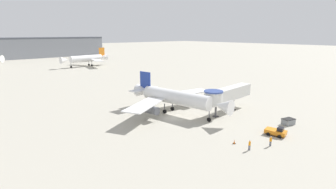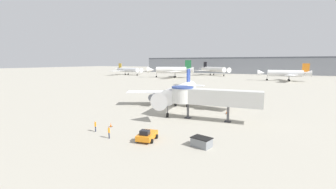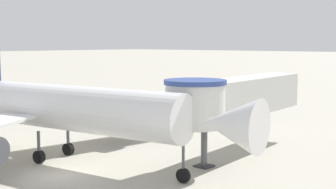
{
  "view_description": "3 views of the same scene",
  "coord_description": "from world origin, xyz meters",
  "views": [
    {
      "loc": [
        -36.61,
        -40.31,
        18.08
      ],
      "look_at": [
        1.41,
        3.16,
        4.47
      ],
      "focal_mm": 28.0,
      "sensor_mm": 36.0,
      "label": 1
    },
    {
      "loc": [
        23.44,
        -44.74,
        10.67
      ],
      "look_at": [
        -1.04,
        3.32,
        2.83
      ],
      "focal_mm": 24.0,
      "sensor_mm": 36.0,
      "label": 2
    },
    {
      "loc": [
        -17.1,
        -24.48,
        8.45
      ],
      "look_at": [
        6.8,
        -3.14,
        4.88
      ],
      "focal_mm": 50.0,
      "sensor_mm": 36.0,
      "label": 3
    }
  ],
  "objects": [
    {
      "name": "background_jet_gold_tail",
      "position": [
        -90.86,
        106.71,
        4.19
      ],
      "size": [
        31.65,
        33.16,
        9.5
      ],
      "rotation": [
        0.0,
        0.0,
        1.27
      ],
      "color": "silver",
      "rests_on": "ground_plane"
    },
    {
      "name": "ground_crew_wing_walker",
      "position": [
        -1.76,
        -19.98,
        0.98
      ],
      "size": [
        0.34,
        0.38,
        1.7
      ],
      "rotation": [
        0.0,
        0.0,
        5.3
      ],
      "color": "#1E2338",
      "rests_on": "ground_plane"
    },
    {
      "name": "ground_plane",
      "position": [
        0.0,
        0.0,
        0.0
      ],
      "size": [
        800.0,
        800.0,
        0.0
      ],
      "primitive_type": "plane",
      "color": "#A8A393"
    },
    {
      "name": "traffic_cone_apron_front",
      "position": [
        -1.4,
        -16.92,
        0.34
      ],
      "size": [
        0.43,
        0.43,
        0.72
      ],
      "color": "black",
      "rests_on": "ground_plane"
    },
    {
      "name": "service_container_gray",
      "position": [
        14.85,
        -18.5,
        0.61
      ],
      "size": [
        2.83,
        2.28,
        1.21
      ],
      "rotation": [
        0.0,
        0.0,
        -0.24
      ],
      "color": "gray",
      "rests_on": "ground_plane"
    },
    {
      "name": "jet_bridge",
      "position": [
        11.55,
        -5.24,
        4.36
      ],
      "size": [
        16.48,
        4.59,
        6.04
      ],
      "rotation": [
        0.0,
        0.0,
        0.09
      ],
      "color": "silver",
      "rests_on": "ground_plane"
    },
    {
      "name": "terminal_building",
      "position": [
        -18.78,
        175.0,
        7.47
      ],
      "size": [
        176.42,
        19.64,
        14.93
      ],
      "color": "gray",
      "rests_on": "ground_plane"
    },
    {
      "name": "traffic_cone_starboard_wing",
      "position": [
        13.7,
        1.19,
        0.4
      ],
      "size": [
        0.5,
        0.5,
        0.82
      ],
      "color": "black",
      "rests_on": "ground_plane"
    },
    {
      "name": "background_jet_black_tail",
      "position": [
        -26.17,
        134.16,
        4.72
      ],
      "size": [
        31.32,
        29.2,
        10.76
      ],
      "rotation": [
        0.0,
        0.0,
        0.86
      ],
      "color": "white",
      "rests_on": "ground_plane"
    },
    {
      "name": "ground_crew_marshaller",
      "position": [
        2.21,
        -21.38,
        0.99
      ],
      "size": [
        0.38,
        0.35,
        1.71
      ],
      "rotation": [
        0.0,
        0.0,
        5.66
      ],
      "color": "#1E2338",
      "rests_on": "ground_plane"
    },
    {
      "name": "pushback_tug_orange",
      "position": [
        7.43,
        -19.7,
        0.71
      ],
      "size": [
        2.8,
        3.87,
        1.65
      ],
      "rotation": [
        0.0,
        0.0,
        0.19
      ],
      "color": "orange",
      "rests_on": "ground_plane"
    },
    {
      "name": "background_jet_green_tail",
      "position": [
        -44.17,
        94.1,
        5.18
      ],
      "size": [
        31.99,
        32.63,
        11.87
      ],
      "rotation": [
        0.0,
        0.0,
        -1.31
      ],
      "color": "white",
      "rests_on": "ground_plane"
    },
    {
      "name": "background_jet_orange_tail",
      "position": [
        25.2,
        98.08,
        4.37
      ],
      "size": [
        27.46,
        28.11,
        9.92
      ],
      "rotation": [
        0.0,
        0.0,
        -1.49
      ],
      "color": "white",
      "rests_on": "ground_plane"
    },
    {
      "name": "main_airplane",
      "position": [
        2.51,
        2.43,
        3.75
      ],
      "size": [
        27.89,
        26.01,
        8.8
      ],
      "rotation": [
        0.0,
        0.0,
        0.16
      ],
      "color": "white",
      "rests_on": "ground_plane"
    }
  ]
}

